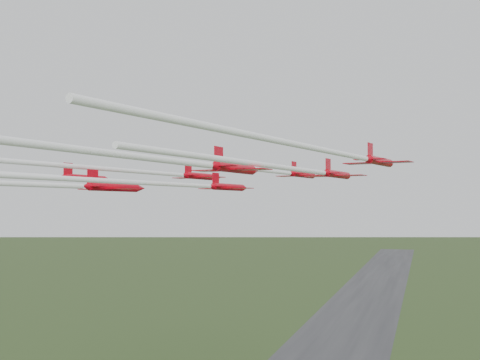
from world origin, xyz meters
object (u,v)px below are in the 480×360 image
(jet_row3_right, at_px, (336,153))
(jet_row4_left, at_px, (62,185))
(jet_row3_left, at_px, (5,174))
(jet_row4_right, at_px, (158,159))
(jet_row2_right, at_px, (302,170))
(jet_row2_left, at_px, (130,171))
(jet_lead, at_px, (282,172))
(jet_row3_mid, at_px, (167,184))

(jet_row3_right, relative_size, jet_row4_left, 1.28)
(jet_row3_left, distance_m, jet_row4_right, 34.24)
(jet_row2_right, distance_m, jet_row3_right, 17.32)
(jet_row2_right, bearing_deg, jet_row2_left, -170.63)
(jet_row2_right, distance_m, jet_row3_left, 39.84)
(jet_lead, height_order, jet_row3_left, jet_lead)
(jet_row2_left, xyz_separation_m, jet_row3_left, (-12.48, -12.00, -0.85))
(jet_row4_right, bearing_deg, jet_row2_right, 83.31)
(jet_lead, xyz_separation_m, jet_row3_mid, (-6.55, -33.50, -3.19))
(jet_lead, relative_size, jet_row2_left, 0.64)
(jet_row2_right, relative_size, jet_row3_left, 0.88)
(jet_row2_right, height_order, jet_row3_mid, jet_row2_right)
(jet_lead, distance_m, jet_row2_right, 23.99)
(jet_row2_left, bearing_deg, jet_row3_mid, -34.41)
(jet_row2_right, height_order, jet_row4_left, jet_row2_right)
(jet_row3_right, height_order, jet_row4_right, jet_row3_right)
(jet_row4_right, bearing_deg, jet_row4_left, 157.32)
(jet_row3_mid, relative_size, jet_row3_right, 0.98)
(jet_row3_left, bearing_deg, jet_row4_left, -11.56)
(jet_lead, bearing_deg, jet_row2_right, -57.33)
(jet_lead, distance_m, jet_row3_left, 45.05)
(jet_lead, bearing_deg, jet_row3_mid, -87.86)
(jet_row2_right, height_order, jet_row3_right, jet_row3_right)
(jet_lead, distance_m, jet_row4_right, 49.68)
(jet_lead, height_order, jet_row2_right, jet_lead)
(jet_row2_left, height_order, jet_row3_right, jet_row3_right)
(jet_row4_left, height_order, jet_row4_right, jet_row4_right)
(jet_row3_mid, bearing_deg, jet_row3_left, -166.92)
(jet_row2_right, relative_size, jet_row4_right, 0.91)
(jet_row4_left, bearing_deg, jet_row3_mid, 35.53)
(jet_row4_right, bearing_deg, jet_row2_left, 132.18)
(jet_row3_left, relative_size, jet_row3_mid, 1.16)
(jet_lead, relative_size, jet_row3_right, 0.80)
(jet_row3_right, bearing_deg, jet_row4_right, -129.59)
(jet_row3_right, bearing_deg, jet_row2_right, 127.09)
(jet_row3_mid, height_order, jet_row3_right, jet_row3_right)
(jet_row3_mid, height_order, jet_row4_left, jet_row4_left)
(jet_row2_left, bearing_deg, jet_lead, 62.55)
(jet_row4_left, bearing_deg, jet_row2_right, 45.38)
(jet_row3_right, relative_size, jet_row4_right, 0.90)
(jet_row3_left, bearing_deg, jet_row4_right, -19.05)
(jet_row3_mid, relative_size, jet_row4_right, 0.88)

